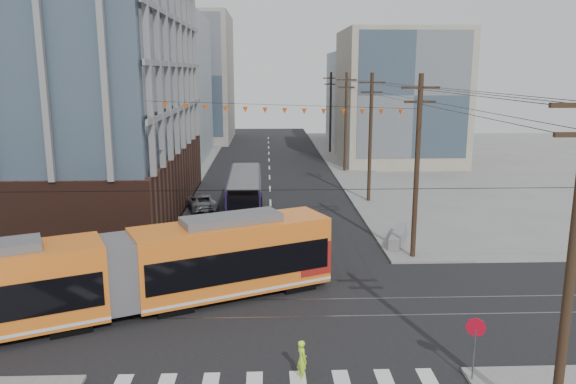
# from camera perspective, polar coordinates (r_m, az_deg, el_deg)

# --- Properties ---
(ground) EXTENTS (160.00, 160.00, 0.00)m
(ground) POSITION_cam_1_polar(r_m,az_deg,el_deg) (23.81, -1.30, -15.63)
(ground) COLOR slate
(bg_bldg_nw_near) EXTENTS (18.00, 16.00, 18.00)m
(bg_bldg_nw_near) POSITION_cam_1_polar(r_m,az_deg,el_deg) (74.98, -15.32, 10.13)
(bg_bldg_nw_near) COLOR #8C99A5
(bg_bldg_nw_near) RESTS_ON ground
(bg_bldg_ne_near) EXTENTS (14.00, 14.00, 16.00)m
(bg_bldg_ne_near) POSITION_cam_1_polar(r_m,az_deg,el_deg) (71.03, 11.22, 9.43)
(bg_bldg_ne_near) COLOR gray
(bg_bldg_ne_near) RESTS_ON ground
(bg_bldg_nw_far) EXTENTS (16.00, 18.00, 20.00)m
(bg_bldg_nw_far) POSITION_cam_1_polar(r_m,az_deg,el_deg) (94.08, -10.79, 11.28)
(bg_bldg_nw_far) COLOR gray
(bg_bldg_nw_far) RESTS_ON ground
(bg_bldg_ne_far) EXTENTS (16.00, 16.00, 14.00)m
(bg_bldg_ne_far) POSITION_cam_1_polar(r_m,az_deg,el_deg) (91.02, 9.53, 9.42)
(bg_bldg_ne_far) COLOR #8C99A5
(bg_bldg_ne_far) RESTS_ON ground
(utility_pole_near) EXTENTS (0.30, 0.30, 11.00)m
(utility_pole_near) POSITION_cam_1_polar(r_m,az_deg,el_deg) (18.32, 26.81, -7.01)
(utility_pole_near) COLOR black
(utility_pole_near) RESTS_ON ground
(utility_pole_far) EXTENTS (0.30, 0.30, 11.00)m
(utility_pole_far) POSITION_cam_1_polar(r_m,az_deg,el_deg) (77.77, 4.34, 8.00)
(utility_pole_far) COLOR black
(utility_pole_far) RESTS_ON ground
(streetcar) EXTENTS (20.22, 11.17, 4.01)m
(streetcar) POSITION_cam_1_polar(r_m,az_deg,el_deg) (27.05, -16.82, -8.03)
(streetcar) COLOR orange
(streetcar) RESTS_ON ground
(city_bus) EXTENTS (2.72, 11.72, 3.31)m
(city_bus) POSITION_cam_1_polar(r_m,az_deg,el_deg) (44.34, -4.41, -0.18)
(city_bus) COLOR black
(city_bus) RESTS_ON ground
(parked_car_silver) EXTENTS (3.36, 4.79, 1.50)m
(parked_car_silver) POSITION_cam_1_polar(r_m,az_deg,el_deg) (34.49, -11.34, -5.55)
(parked_car_silver) COLOR #9B9CA5
(parked_car_silver) RESTS_ON ground
(parked_car_white) EXTENTS (2.40, 4.55, 1.26)m
(parked_car_white) POSITION_cam_1_polar(r_m,az_deg,el_deg) (39.19, -9.95, -3.53)
(parked_car_white) COLOR silver
(parked_car_white) RESTS_ON ground
(parked_car_grey) EXTENTS (3.34, 5.00, 1.27)m
(parked_car_grey) POSITION_cam_1_polar(r_m,az_deg,el_deg) (46.66, -8.84, -0.95)
(parked_car_grey) COLOR slate
(parked_car_grey) RESTS_ON ground
(pedestrian) EXTENTS (0.54, 0.64, 1.50)m
(pedestrian) POSITION_cam_1_polar(r_m,az_deg,el_deg) (21.49, 1.43, -16.64)
(pedestrian) COLOR #C1FF32
(pedestrian) RESTS_ON ground
(stop_sign) EXTENTS (0.93, 0.93, 2.37)m
(stop_sign) POSITION_cam_1_polar(r_m,az_deg,el_deg) (22.04, 18.37, -15.25)
(stop_sign) COLOR #B00A20
(stop_sign) RESTS_ON ground
(jersey_barrier) EXTENTS (2.45, 4.43, 0.87)m
(jersey_barrier) POSITION_cam_1_polar(r_m,az_deg,el_deg) (37.65, 11.11, -4.53)
(jersey_barrier) COLOR slate
(jersey_barrier) RESTS_ON ground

